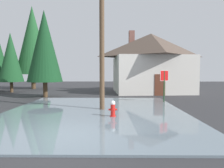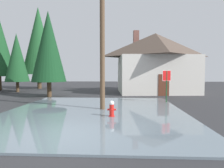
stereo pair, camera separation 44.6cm
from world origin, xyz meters
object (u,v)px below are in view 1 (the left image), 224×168
(stop_sign_far, at_px, (164,80))
(utility_pole, at_px, (102,37))
(house, at_px, (151,62))
(pine_tree_short_left, at_px, (44,46))
(fire_hydrant, at_px, (113,109))
(pine_tree_far_center, at_px, (33,40))
(pine_tree_mid_left, at_px, (11,57))

(stop_sign_far, bearing_deg, utility_pole, -146.40)
(house, height_order, pine_tree_short_left, pine_tree_short_left)
(fire_hydrant, distance_m, utility_pole, 4.24)
(utility_pole, xyz_separation_m, pine_tree_short_left, (-5.33, 6.06, 0.27))
(fire_hydrant, relative_size, pine_tree_far_center, 0.08)
(stop_sign_far, relative_size, pine_tree_far_center, 0.22)
(utility_pole, height_order, house, utility_pole)
(stop_sign_far, bearing_deg, pine_tree_short_left, 161.24)
(stop_sign_far, distance_m, house, 7.95)
(stop_sign_far, xyz_separation_m, house, (0.44, 7.77, 1.64))
(fire_hydrant, xyz_separation_m, house, (4.05, 12.47, 2.88))
(utility_pole, height_order, pine_tree_mid_left, utility_pole)
(pine_tree_mid_left, bearing_deg, utility_pole, -44.41)
(fire_hydrant, xyz_separation_m, pine_tree_short_left, (-5.96, 7.95, 4.02))
(fire_hydrant, height_order, utility_pole, utility_pole)
(pine_tree_short_left, bearing_deg, pine_tree_mid_left, 140.89)
(fire_hydrant, height_order, pine_tree_short_left, pine_tree_short_left)
(stop_sign_far, height_order, pine_tree_mid_left, pine_tree_mid_left)
(utility_pole, height_order, pine_tree_short_left, utility_pole)
(house, height_order, pine_tree_mid_left, house)
(pine_tree_short_left, bearing_deg, stop_sign_far, -18.76)
(house, relative_size, pine_tree_mid_left, 1.37)
(pine_tree_mid_left, relative_size, pine_tree_short_left, 0.85)
(stop_sign_far, bearing_deg, fire_hydrant, -127.54)
(utility_pole, xyz_separation_m, stop_sign_far, (4.24, 2.82, -2.51))
(pine_tree_mid_left, distance_m, pine_tree_far_center, 5.30)
(stop_sign_far, height_order, house, house)
(fire_hydrant, xyz_separation_m, utility_pole, (-0.63, 1.88, 3.75))
(stop_sign_far, height_order, pine_tree_far_center, pine_tree_far_center)
(stop_sign_far, relative_size, pine_tree_mid_left, 0.36)
(pine_tree_far_center, bearing_deg, fire_hydrant, -57.86)
(house, bearing_deg, pine_tree_short_left, -155.69)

